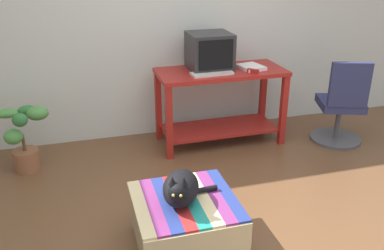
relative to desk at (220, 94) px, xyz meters
name	(u,v)px	position (x,y,z in m)	size (l,w,h in m)	color
ground_plane	(228,245)	(-0.50, -1.60, -0.52)	(14.00, 14.00, 0.00)	brown
back_wall	(160,11)	(-0.50, 0.45, 0.78)	(8.00, 0.10, 2.60)	silver
desk	(220,94)	(0.00, 0.00, 0.00)	(1.27, 0.57, 0.77)	maroon
tv_monitor	(210,52)	(-0.10, 0.06, 0.43)	(0.41, 0.40, 0.36)	#28282B
keyboard	(212,73)	(-0.14, -0.13, 0.26)	(0.40, 0.15, 0.02)	beige
book	(251,67)	(0.30, -0.04, 0.27)	(0.21, 0.25, 0.03)	white
ottoman_with_blanket	(185,223)	(-0.78, -1.52, -0.33)	(0.67, 0.66, 0.37)	tan
cat	(181,188)	(-0.81, -1.54, -0.04)	(0.44, 0.41, 0.26)	black
potted_plant	(24,138)	(-1.89, -0.09, -0.21)	(0.46, 0.34, 0.60)	brown
office_chair	(342,108)	(1.18, -0.37, -0.13)	(0.53, 0.53, 0.89)	#4C4C51
stapler	(253,71)	(0.26, -0.19, 0.27)	(0.04, 0.11, 0.04)	#A31E1E
pen	(250,67)	(0.30, -0.01, 0.26)	(0.01, 0.01, 0.14)	#B7B7BC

